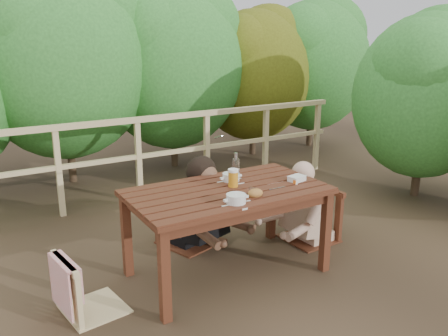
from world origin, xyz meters
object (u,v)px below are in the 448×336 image
chair_far (190,192)px  tumbler (252,192)px  woman (188,175)px  soup_far (231,178)px  butter_tub (297,179)px  chair_left (90,256)px  table (227,232)px  soup_near (236,200)px  bottle (236,168)px  bread_roll (255,193)px  chair_right (311,193)px  diner_right (314,174)px  beer_glass (233,179)px

chair_far → tumbler: 0.92m
woman → soup_far: 0.56m
soup_far → butter_tub: soup_far is taller
chair_left → table: bearing=-98.9°
table → butter_tub: 0.73m
soup_near → tumbler: soup_near is taller
woman → chair_far: bearing=72.3°
table → bottle: 0.53m
bread_roll → chair_left: bearing=167.4°
chair_far → chair_left: bearing=-166.8°
soup_far → chair_right: bearing=-0.3°
bread_roll → bottle: (0.06, 0.38, 0.10)m
soup_near → butter_tub: bearing=14.6°
diner_right → tumbler: size_ratio=19.85×
chair_right → bottle: bottle is taller
chair_right → woman: (-1.02, 0.54, 0.20)m
chair_far → bottle: (0.16, -0.56, 0.34)m
chair_right → chair_far: bearing=-119.5°
chair_left → chair_far: size_ratio=0.84×
bottle → butter_tub: size_ratio=1.87×
table → bread_roll: bread_roll is taller
bottle → butter_tub: (0.45, -0.25, -0.10)m
woman → butter_tub: woman is taller
soup_near → soup_far: 0.53m
beer_glass → tumbler: (0.03, -0.23, -0.05)m
chair_left → soup_far: chair_left is taller
chair_left → butter_tub: bearing=-102.7°
chair_far → butter_tub: 1.04m
bottle → butter_tub: bottle is taller
table → chair_far: bearing=89.9°
soup_far → chair_far: bearing=104.6°
soup_near → butter_tub: (0.72, 0.19, -0.01)m
chair_right → bottle: bearing=-90.2°
chair_left → soup_near: bearing=-116.0°
butter_tub → bottle: bearing=139.3°
table → bread_roll: size_ratio=12.63×
woman → diner_right: (1.05, -0.54, -0.01)m
chair_right → beer_glass: size_ratio=5.85×
soup_far → butter_tub: bearing=-31.4°
soup_near → bottle: 0.52m
table → butter_tub: (0.61, -0.12, 0.39)m
diner_right → beer_glass: (-0.98, -0.14, 0.15)m
bread_roll → butter_tub: bearing=14.9°
chair_right → bottle: (-0.86, -0.04, 0.38)m
chair_right → table: bearing=-83.6°
chair_left → bottle: 1.35m
diner_right → woman: bearing=60.3°
beer_glass → bottle: (0.09, 0.10, 0.05)m
woman → soup_far: (0.13, -0.54, 0.10)m
butter_tub → chair_far: bearing=115.3°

